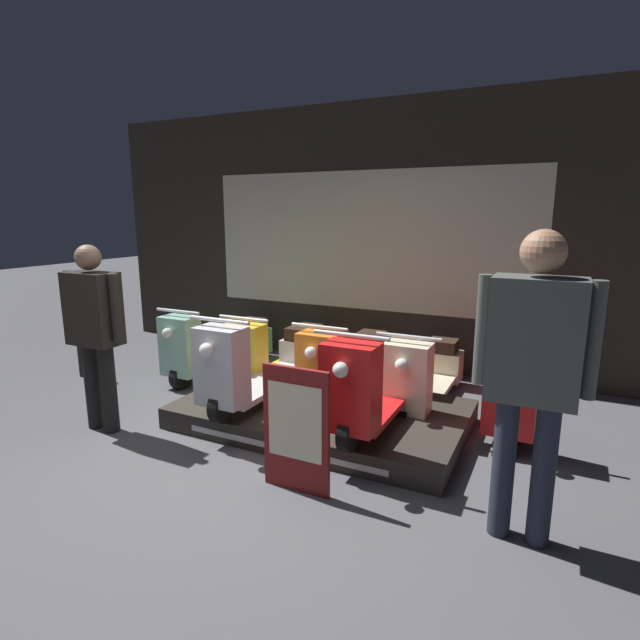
{
  "coord_description": "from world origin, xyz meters",
  "views": [
    {
      "loc": [
        2.27,
        -2.79,
        1.89
      ],
      "look_at": [
        0.16,
        1.49,
        0.87
      ],
      "focal_mm": 28.0,
      "sensor_mm": 36.0,
      "label": 1
    }
  ],
  "objects_px": {
    "person_left_browsing": "(94,323)",
    "street_bollard": "(81,340)",
    "scooter_backrow_2": "(346,364)",
    "scooter_backrow_4": "(516,389)",
    "scooter_backrow_1": "(277,355)",
    "person_right_browsing": "(533,361)",
    "scooter_backrow_0": "(217,346)",
    "scooter_display_left": "(264,364)",
    "scooter_display_right": "(380,381)",
    "scooter_backrow_3": "(425,376)",
    "price_sign_board": "(296,430)"
  },
  "relations": [
    {
      "from": "scooter_backrow_2",
      "to": "scooter_backrow_4",
      "type": "height_order",
      "value": "same"
    },
    {
      "from": "scooter_backrow_3",
      "to": "street_bollard",
      "type": "distance_m",
      "value": 3.96
    },
    {
      "from": "scooter_display_left",
      "to": "price_sign_board",
      "type": "distance_m",
      "value": 1.35
    },
    {
      "from": "scooter_display_right",
      "to": "street_bollard",
      "type": "bearing_deg",
      "value": 178.95
    },
    {
      "from": "street_bollard",
      "to": "scooter_backrow_3",
      "type": "bearing_deg",
      "value": 11.91
    },
    {
      "from": "scooter_backrow_1",
      "to": "street_bollard",
      "type": "height_order",
      "value": "scooter_backrow_1"
    },
    {
      "from": "person_right_browsing",
      "to": "price_sign_board",
      "type": "height_order",
      "value": "person_right_browsing"
    },
    {
      "from": "scooter_backrow_2",
      "to": "street_bollard",
      "type": "distance_m",
      "value": 3.14
    },
    {
      "from": "person_right_browsing",
      "to": "street_bollard",
      "type": "xyz_separation_m",
      "value": [
        -4.9,
        0.95,
        -0.66
      ]
    },
    {
      "from": "scooter_display_left",
      "to": "person_left_browsing",
      "type": "bearing_deg",
      "value": -142.06
    },
    {
      "from": "scooter_backrow_3",
      "to": "scooter_display_right",
      "type": "bearing_deg",
      "value": -100.36
    },
    {
      "from": "scooter_backrow_0",
      "to": "scooter_display_right",
      "type": "bearing_deg",
      "value": -20.45
    },
    {
      "from": "scooter_display_left",
      "to": "scooter_backrow_1",
      "type": "distance_m",
      "value": 0.98
    },
    {
      "from": "person_right_browsing",
      "to": "scooter_backrow_0",
      "type": "bearing_deg",
      "value": 153.59
    },
    {
      "from": "scooter_backrow_4",
      "to": "price_sign_board",
      "type": "relative_size",
      "value": 2.02
    },
    {
      "from": "scooter_backrow_4",
      "to": "price_sign_board",
      "type": "distance_m",
      "value": 2.27
    },
    {
      "from": "person_left_browsing",
      "to": "person_right_browsing",
      "type": "height_order",
      "value": "person_right_browsing"
    },
    {
      "from": "street_bollard",
      "to": "price_sign_board",
      "type": "bearing_deg",
      "value": -17.21
    },
    {
      "from": "scooter_backrow_1",
      "to": "scooter_backrow_3",
      "type": "distance_m",
      "value": 1.69
    },
    {
      "from": "scooter_backrow_2",
      "to": "street_bollard",
      "type": "height_order",
      "value": "scooter_backrow_2"
    },
    {
      "from": "scooter_backrow_1",
      "to": "street_bollard",
      "type": "bearing_deg",
      "value": -159.48
    },
    {
      "from": "scooter_backrow_3",
      "to": "person_right_browsing",
      "type": "xyz_separation_m",
      "value": [
        1.03,
        -1.77,
        0.77
      ]
    },
    {
      "from": "scooter_backrow_0",
      "to": "street_bollard",
      "type": "relative_size",
      "value": 2.06
    },
    {
      "from": "person_left_browsing",
      "to": "scooter_backrow_2",
      "type": "bearing_deg",
      "value": 48.03
    },
    {
      "from": "scooter_backrow_4",
      "to": "scooter_display_left",
      "type": "bearing_deg",
      "value": -157.6
    },
    {
      "from": "scooter_backrow_1",
      "to": "price_sign_board",
      "type": "relative_size",
      "value": 2.02
    },
    {
      "from": "scooter_display_left",
      "to": "scooter_backrow_3",
      "type": "height_order",
      "value": "scooter_display_left"
    },
    {
      "from": "scooter_display_left",
      "to": "street_bollard",
      "type": "relative_size",
      "value": 2.06
    },
    {
      "from": "scooter_backrow_2",
      "to": "price_sign_board",
      "type": "relative_size",
      "value": 2.02
    },
    {
      "from": "person_left_browsing",
      "to": "street_bollard",
      "type": "distance_m",
      "value": 1.8
    },
    {
      "from": "person_left_browsing",
      "to": "scooter_backrow_4",
      "type": "bearing_deg",
      "value": 28.34
    },
    {
      "from": "scooter_display_left",
      "to": "scooter_backrow_2",
      "type": "bearing_deg",
      "value": 62.72
    },
    {
      "from": "scooter_display_left",
      "to": "scooter_backrow_4",
      "type": "distance_m",
      "value": 2.33
    },
    {
      "from": "scooter_backrow_2",
      "to": "person_left_browsing",
      "type": "distance_m",
      "value": 2.47
    },
    {
      "from": "scooter_display_right",
      "to": "scooter_backrow_4",
      "type": "height_order",
      "value": "scooter_display_right"
    },
    {
      "from": "scooter_backrow_2",
      "to": "person_left_browsing",
      "type": "relative_size",
      "value": 1.1
    },
    {
      "from": "scooter_backrow_1",
      "to": "scooter_backrow_0",
      "type": "bearing_deg",
      "value": 180.0
    },
    {
      "from": "scooter_display_left",
      "to": "scooter_backrow_4",
      "type": "relative_size",
      "value": 1.0
    },
    {
      "from": "scooter_backrow_0",
      "to": "street_bollard",
      "type": "height_order",
      "value": "scooter_backrow_0"
    },
    {
      "from": "scooter_display_left",
      "to": "scooter_backrow_1",
      "type": "xyz_separation_m",
      "value": [
        -0.39,
        0.88,
        -0.19
      ]
    },
    {
      "from": "person_left_browsing",
      "to": "street_bollard",
      "type": "height_order",
      "value": "person_left_browsing"
    },
    {
      "from": "scooter_backrow_4",
      "to": "person_right_browsing",
      "type": "distance_m",
      "value": 1.94
    },
    {
      "from": "scooter_display_left",
      "to": "price_sign_board",
      "type": "height_order",
      "value": "scooter_display_left"
    },
    {
      "from": "street_bollard",
      "to": "scooter_backrow_1",
      "type": "bearing_deg",
      "value": 20.52
    },
    {
      "from": "scooter_backrow_0",
      "to": "price_sign_board",
      "type": "height_order",
      "value": "price_sign_board"
    },
    {
      "from": "scooter_backrow_1",
      "to": "person_left_browsing",
      "type": "height_order",
      "value": "person_left_browsing"
    },
    {
      "from": "scooter_display_right",
      "to": "scooter_backrow_2",
      "type": "bearing_deg",
      "value": 127.68
    },
    {
      "from": "scooter_backrow_0",
      "to": "person_right_browsing",
      "type": "bearing_deg",
      "value": -26.41
    },
    {
      "from": "street_bollard",
      "to": "person_right_browsing",
      "type": "bearing_deg",
      "value": -11.0
    },
    {
      "from": "scooter_backrow_2",
      "to": "person_right_browsing",
      "type": "distance_m",
      "value": 2.69
    }
  ]
}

